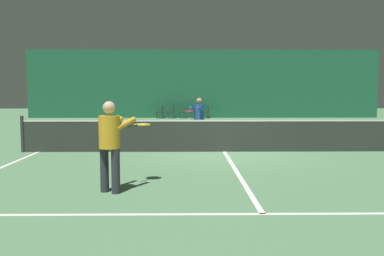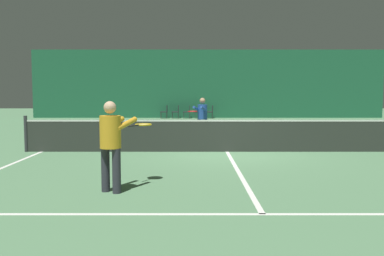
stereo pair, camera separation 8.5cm
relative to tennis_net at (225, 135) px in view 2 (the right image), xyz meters
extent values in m
plane|color=#56845B|center=(0.00, 0.00, -0.51)|extent=(60.00, 60.00, 0.00)
cube|color=#1E5B3D|center=(0.00, 15.59, 1.71)|extent=(23.00, 0.12, 4.45)
cube|color=white|center=(0.00, 11.90, -0.51)|extent=(11.00, 0.10, 0.00)
cube|color=white|center=(0.00, 6.40, -0.51)|extent=(8.25, 0.10, 0.00)
cube|color=white|center=(0.00, -6.40, -0.51)|extent=(8.25, 0.10, 0.00)
cube|color=white|center=(-5.50, 0.00, -0.51)|extent=(0.10, 23.80, 0.00)
cube|color=white|center=(0.00, 0.00, -0.51)|extent=(0.10, 12.80, 0.00)
cube|color=#2D332D|center=(0.00, 0.00, -0.04)|extent=(11.90, 0.02, 0.95)
cube|color=white|center=(0.00, 0.00, 0.41)|extent=(11.90, 0.02, 0.05)
cylinder|color=#333338|center=(-5.95, 0.00, 0.02)|extent=(0.10, 0.10, 1.07)
cylinder|color=#2D2D38|center=(-2.59, -4.98, -0.11)|extent=(0.21, 0.21, 0.80)
cylinder|color=#2D2D38|center=(-2.37, -5.10, -0.11)|extent=(0.21, 0.21, 0.80)
cylinder|color=gold|center=(-2.48, -5.04, 0.58)|extent=(0.51, 0.51, 0.58)
sphere|color=#DBAD89|center=(-2.48, -5.04, 1.01)|extent=(0.22, 0.22, 0.22)
cylinder|color=gold|center=(-2.48, -4.74, 0.71)|extent=(0.36, 0.52, 0.23)
cylinder|color=gold|center=(-2.22, -4.89, 0.71)|extent=(0.36, 0.52, 0.23)
cylinder|color=black|center=(-2.14, -4.45, 0.64)|extent=(0.18, 0.28, 0.03)
torus|color=gold|center=(-1.99, -4.19, 0.64)|extent=(0.45, 0.45, 0.03)
cylinder|color=silver|center=(-1.99, -4.19, 0.64)|extent=(0.38, 0.38, 0.00)
cylinder|color=navy|center=(-0.54, 3.13, -0.13)|extent=(0.19, 0.19, 0.75)
cylinder|color=navy|center=(-0.77, 3.22, -0.13)|extent=(0.19, 0.19, 0.75)
cylinder|color=#234C99|center=(-0.66, 3.17, 0.51)|extent=(0.46, 0.46, 0.54)
sphere|color=tan|center=(-0.66, 3.17, 0.92)|extent=(0.21, 0.21, 0.21)
cylinder|color=#234C99|center=(-0.62, 2.89, 0.64)|extent=(0.28, 0.51, 0.22)
cylinder|color=#234C99|center=(-0.88, 3.00, 0.64)|extent=(0.28, 0.51, 0.22)
cylinder|color=black|center=(-0.91, 2.58, 0.57)|extent=(0.14, 0.29, 0.03)
torus|color=red|center=(-1.02, 2.30, 0.57)|extent=(0.43, 0.43, 0.03)
cylinder|color=silver|center=(-1.02, 2.30, 0.57)|extent=(0.36, 0.36, 0.00)
cylinder|color=#2D2D2D|center=(-3.05, 15.23, -0.32)|extent=(0.03, 0.03, 0.39)
cylinder|color=#2D2D2D|center=(-3.05, 14.85, -0.32)|extent=(0.03, 0.03, 0.39)
cylinder|color=#2D2D2D|center=(-2.67, 15.23, -0.32)|extent=(0.03, 0.03, 0.39)
cylinder|color=#2D2D2D|center=(-2.67, 14.85, -0.32)|extent=(0.03, 0.03, 0.39)
cube|color=#232328|center=(-2.86, 15.04, -0.10)|extent=(0.44, 0.44, 0.05)
cube|color=#232328|center=(-2.66, 15.04, 0.13)|extent=(0.04, 0.44, 0.40)
cylinder|color=#2D2D2D|center=(-2.31, 15.23, -0.32)|extent=(0.03, 0.03, 0.39)
cylinder|color=#2D2D2D|center=(-2.31, 14.85, -0.32)|extent=(0.03, 0.03, 0.39)
cylinder|color=#2D2D2D|center=(-1.93, 15.23, -0.32)|extent=(0.03, 0.03, 0.39)
cylinder|color=#2D2D2D|center=(-1.93, 14.85, -0.32)|extent=(0.03, 0.03, 0.39)
cube|color=#232328|center=(-2.12, 15.04, -0.10)|extent=(0.44, 0.44, 0.05)
cube|color=#232328|center=(-1.92, 15.04, 0.13)|extent=(0.04, 0.44, 0.40)
cylinder|color=#2D2D2D|center=(-1.58, 15.23, -0.32)|extent=(0.03, 0.03, 0.39)
cylinder|color=#2D2D2D|center=(-1.58, 14.85, -0.32)|extent=(0.03, 0.03, 0.39)
cylinder|color=#2D2D2D|center=(-1.20, 15.23, -0.32)|extent=(0.03, 0.03, 0.39)
cylinder|color=#2D2D2D|center=(-1.20, 14.85, -0.32)|extent=(0.03, 0.03, 0.39)
cube|color=#232328|center=(-1.39, 15.04, -0.10)|extent=(0.44, 0.44, 0.05)
cube|color=#232328|center=(-1.19, 15.04, 0.13)|extent=(0.04, 0.44, 0.40)
cylinder|color=#2D2D2D|center=(-0.84, 15.23, -0.32)|extent=(0.03, 0.03, 0.39)
cylinder|color=#2D2D2D|center=(-0.84, 14.85, -0.32)|extent=(0.03, 0.03, 0.39)
cylinder|color=#2D2D2D|center=(-0.46, 15.23, -0.32)|extent=(0.03, 0.03, 0.39)
cylinder|color=#2D2D2D|center=(-0.46, 14.85, -0.32)|extent=(0.03, 0.03, 0.39)
cube|color=#232328|center=(-0.65, 15.04, -0.10)|extent=(0.44, 0.44, 0.05)
cube|color=#232328|center=(-0.45, 15.04, 0.13)|extent=(0.04, 0.44, 0.40)
cylinder|color=#2D2D2D|center=(-0.11, 15.23, -0.32)|extent=(0.03, 0.03, 0.39)
cylinder|color=#2D2D2D|center=(-0.11, 14.85, -0.32)|extent=(0.03, 0.03, 0.39)
cylinder|color=#2D2D2D|center=(0.27, 15.23, -0.32)|extent=(0.03, 0.03, 0.39)
cylinder|color=#2D2D2D|center=(0.27, 14.85, -0.32)|extent=(0.03, 0.03, 0.39)
cube|color=#232328|center=(0.08, 15.04, -0.10)|extent=(0.44, 0.44, 0.05)
cube|color=#232328|center=(0.28, 15.04, 0.13)|extent=(0.04, 0.44, 0.40)
camera|label=1|loc=(-1.12, -12.55, 1.31)|focal=40.00mm
camera|label=2|loc=(-1.04, -12.55, 1.31)|focal=40.00mm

